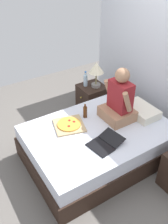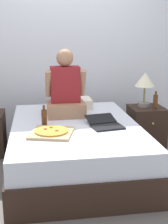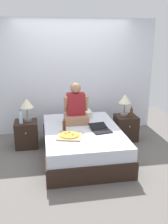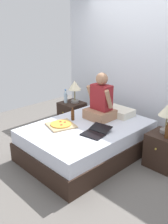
% 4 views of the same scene
% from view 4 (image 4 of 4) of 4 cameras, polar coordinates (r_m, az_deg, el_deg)
% --- Properties ---
extents(ground_plane, '(5.71, 5.71, 0.00)m').
position_cam_4_polar(ground_plane, '(4.20, 0.74, -9.57)').
color(ground_plane, '#66605B').
extents(wall_back, '(3.71, 0.12, 2.50)m').
position_cam_4_polar(wall_back, '(4.78, 12.66, 9.66)').
color(wall_back, silver).
rests_on(wall_back, ground).
extents(bed, '(1.40, 2.00, 0.52)m').
position_cam_4_polar(bed, '(4.08, 0.75, -6.45)').
color(bed, black).
rests_on(bed, ground).
extents(nightstand_left, '(0.44, 0.47, 0.52)m').
position_cam_4_polar(nightstand_left, '(5.13, -2.78, -0.63)').
color(nightstand_left, black).
rests_on(nightstand_left, ground).
extents(lamp_on_left_nightstand, '(0.26, 0.26, 0.45)m').
position_cam_4_polar(lamp_on_left_nightstand, '(4.96, -2.15, 5.77)').
color(lamp_on_left_nightstand, gray).
rests_on(lamp_on_left_nightstand, nightstand_left).
extents(water_bottle, '(0.07, 0.07, 0.28)m').
position_cam_4_polar(water_bottle, '(5.01, -4.23, 3.34)').
color(water_bottle, silver).
rests_on(water_bottle, nightstand_left).
extents(nightstand_right, '(0.44, 0.47, 0.52)m').
position_cam_4_polar(nightstand_right, '(3.96, 17.68, -8.27)').
color(nightstand_right, black).
rests_on(nightstand_right, ground).
extents(lamp_on_right_nightstand, '(0.26, 0.26, 0.45)m').
position_cam_4_polar(lamp_on_right_nightstand, '(3.78, 18.59, 0.04)').
color(lamp_on_right_nightstand, gray).
rests_on(lamp_on_right_nightstand, nightstand_right).
extents(beer_bottle, '(0.06, 0.06, 0.23)m').
position_cam_4_polar(beer_bottle, '(3.69, 18.45, -4.27)').
color(beer_bottle, '#512D14').
rests_on(beer_bottle, nightstand_right).
extents(pillow, '(0.52, 0.34, 0.12)m').
position_cam_4_polar(pillow, '(4.42, 7.80, 0.11)').
color(pillow, silver).
rests_on(pillow, bed).
extents(person_seated, '(0.47, 0.40, 0.78)m').
position_cam_4_polar(person_seated, '(4.16, 3.83, 2.26)').
color(person_seated, '#A37556').
rests_on(person_seated, bed).
extents(laptop, '(0.38, 0.46, 0.07)m').
position_cam_4_polar(laptop, '(3.67, 2.62, -4.71)').
color(laptop, black).
rests_on(laptop, bed).
extents(pizza_box, '(0.49, 0.49, 0.05)m').
position_cam_4_polar(pizza_box, '(3.95, -5.30, -2.94)').
color(pizza_box, tan).
rests_on(pizza_box, bed).
extents(beer_bottle_on_bed, '(0.06, 0.06, 0.22)m').
position_cam_4_polar(beer_bottle_on_bed, '(4.15, -2.60, -0.64)').
color(beer_bottle_on_bed, '#4C2811').
rests_on(beer_bottle_on_bed, bed).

